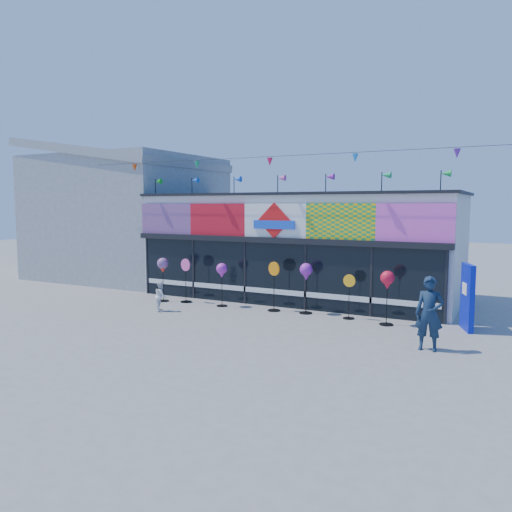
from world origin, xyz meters
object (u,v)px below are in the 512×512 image
Objects in this scene: spinner_5 at (349,295)px; blue_sign at (467,297)px; spinner_0 at (163,267)px; child at (161,296)px; spinner_3 at (274,285)px; spinner_6 at (387,282)px; spinner_2 at (222,272)px; adult_man at (429,314)px; spinner_1 at (186,279)px; spinner_4 at (306,273)px.

blue_sign is at bearing 3.16° from spinner_5.
spinner_0 is 1.59× the size of child.
spinner_6 is at bearing -3.57° from spinner_3.
spinner_2 is 7.83m from adult_man.
spinner_5 is (6.26, 0.16, -0.11)m from spinner_1.
spinner_4 is (3.14, 0.28, 0.11)m from spinner_2.
child is (-4.59, -1.93, -0.85)m from spinner_4.
spinner_4 is 5.06m from adult_man.
spinner_6 is 2.71m from adult_man.
spinner_1 is at bearing -178.53° from spinner_5.
spinner_1 is 0.96× the size of spinner_4.
spinner_2 is at bearing 161.10° from adult_man.
child is at bearing -85.04° from spinner_1.
spinner_1 is at bearing 179.32° from spinner_2.
spinner_0 is at bearing -163.05° from spinner_1.
blue_sign is 1.17× the size of spinner_6.
spinner_3 is (-6.14, -0.22, -0.07)m from blue_sign.
spinner_0 is at bearing -174.34° from spinner_2.
spinner_3 is (2.01, 0.15, -0.35)m from spinner_2.
spinner_4 is 5.05m from child.
spinner_6 is at bearing -0.94° from spinner_2.
spinner_6 is at bearing 123.47° from adult_man.
spinner_3 is 3.95m from spinner_6.
spinner_0 is 0.97× the size of spinner_3.
spinner_2 is (2.46, 0.24, -0.08)m from spinner_0.
spinner_5 is 1.42m from spinner_6.
spinner_4 is at bearing 6.69° from spinner_3.
child is (-9.60, -2.02, -0.45)m from blue_sign.
child is (0.14, -1.67, -0.35)m from spinner_1.
adult_man is (-0.66, -2.66, -0.04)m from blue_sign.
spinner_4 is at bearing 176.24° from spinner_5.
spinner_6 reaches higher than spinner_0.
spinner_4 is at bearing -104.51° from child.
spinner_5 is at bearing 0.69° from spinner_3.
adult_man is 8.97m from child.
spinner_5 is (2.65, 0.03, -0.14)m from spinner_3.
spinner_2 is at bearing -177.79° from spinner_5.
child is at bearing -54.38° from spinner_0.
spinner_6 is 0.89× the size of adult_man.
blue_sign is at bearing 3.32° from spinner_0.
spinner_6 is (1.27, -0.28, 0.57)m from spinner_5.
spinner_6 is (3.92, -0.24, 0.43)m from spinner_3.
spinner_2 is at bearing -0.68° from spinner_1.
spinner_4 is at bearing 161.22° from blue_sign.
adult_man reaches higher than spinner_6.
adult_man is (7.48, -2.28, -0.32)m from spinner_2.
spinner_2 is 0.84× the size of adult_man.
spinner_1 is at bearing -32.36° from child.
spinner_0 is at bearing 163.49° from blue_sign.
spinner_3 is at bearing 162.26° from blue_sign.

